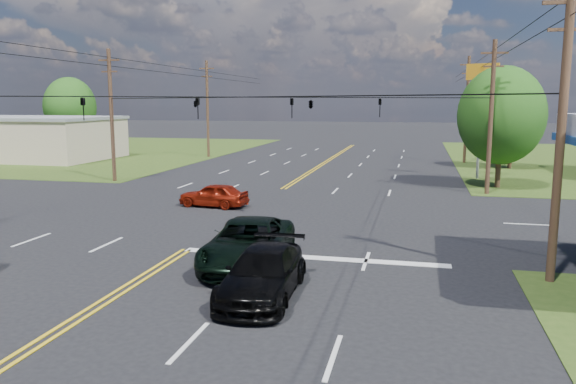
% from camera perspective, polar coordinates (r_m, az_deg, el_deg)
% --- Properties ---
extents(ground, '(280.00, 280.00, 0.00)m').
position_cam_1_polar(ground, '(29.79, -4.14, -2.02)').
color(ground, black).
rests_on(ground, ground).
extents(grass_nw, '(46.00, 48.00, 0.03)m').
position_cam_1_polar(grass_nw, '(74.38, -22.96, 3.96)').
color(grass_nw, '#2E4716').
rests_on(grass_nw, ground).
extents(stop_bar, '(10.00, 0.50, 0.02)m').
position_cam_1_polar(stop_bar, '(21.04, 2.46, -6.72)').
color(stop_bar, silver).
rests_on(stop_bar, ground).
extents(retail_nw, '(16.00, 11.00, 4.00)m').
position_cam_1_polar(retail_nw, '(63.27, -24.71, 4.89)').
color(retail_nw, '#C5B494').
rests_on(retail_nw, ground).
extents(pole_se, '(1.60, 0.28, 9.50)m').
position_cam_1_polar(pole_se, '(19.39, 26.01, 5.77)').
color(pole_se, '#46301E').
rests_on(pole_se, ground).
extents(pole_nw, '(1.60, 0.28, 9.50)m').
position_cam_1_polar(pole_nw, '(42.83, -17.49, 7.59)').
color(pole_nw, '#46301E').
rests_on(pole_nw, ground).
extents(pole_ne, '(1.60, 0.28, 9.50)m').
position_cam_1_polar(pole_ne, '(37.15, 19.92, 7.30)').
color(pole_ne, '#46301E').
rests_on(pole_ne, ground).
extents(pole_left_far, '(1.60, 0.28, 10.00)m').
position_cam_1_polar(pole_left_far, '(59.97, -8.18, 8.47)').
color(pole_left_far, '#46301E').
rests_on(pole_left_far, ground).
extents(pole_right_far, '(1.60, 0.28, 10.00)m').
position_cam_1_polar(pole_right_far, '(56.06, 17.70, 8.10)').
color(pole_right_far, '#46301E').
rests_on(pole_right_far, ground).
extents(span_wire_signals, '(26.00, 18.00, 1.13)m').
position_cam_1_polar(span_wire_signals, '(29.23, -4.28, 9.59)').
color(span_wire_signals, black).
rests_on(span_wire_signals, ground).
extents(power_lines, '(26.04, 100.00, 0.64)m').
position_cam_1_polar(power_lines, '(27.48, -5.63, 15.05)').
color(power_lines, black).
rests_on(power_lines, ground).
extents(tree_right_a, '(5.70, 5.70, 8.18)m').
position_cam_1_polar(tree_right_a, '(40.25, 20.85, 7.28)').
color(tree_right_a, '#46301E').
rests_on(tree_right_a, ground).
extents(tree_right_b, '(4.94, 4.94, 7.09)m').
position_cam_1_polar(tree_right_b, '(52.50, 21.82, 6.80)').
color(tree_right_b, '#46301E').
rests_on(tree_right_b, ground).
extents(tree_far_l, '(6.08, 6.08, 8.72)m').
position_cam_1_polar(tree_far_l, '(72.43, -21.28, 8.06)').
color(tree_far_l, '#46301E').
rests_on(tree_far_l, ground).
extents(pickup_dkgreen, '(3.25, 6.08, 1.63)m').
position_cam_1_polar(pickup_dkgreen, '(19.88, -4.03, -5.25)').
color(pickup_dkgreen, black).
rests_on(pickup_dkgreen, ground).
extents(suv_black, '(2.16, 5.01, 1.44)m').
position_cam_1_polar(suv_black, '(16.81, -2.54, -8.26)').
color(suv_black, black).
rests_on(suv_black, ground).
extents(sedan_red, '(4.02, 2.00, 1.31)m').
position_cam_1_polar(sedan_red, '(31.33, -7.56, -0.30)').
color(sedan_red, maroon).
rests_on(sedan_red, ground).
extents(polesign_ne, '(2.29, 1.09, 8.57)m').
position_cam_1_polar(polesign_ne, '(44.52, 19.09, 9.92)').
color(polesign_ne, '#A5A5AA').
rests_on(polesign_ne, ground).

